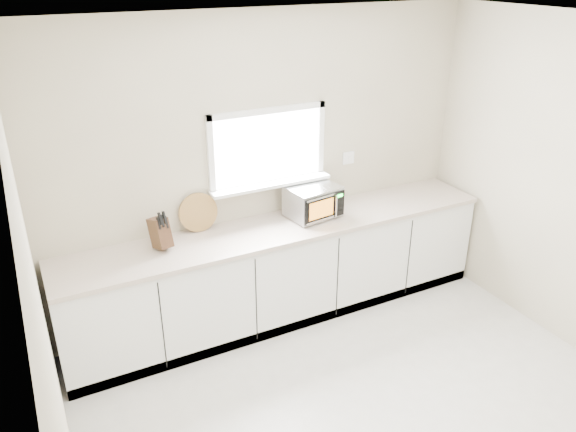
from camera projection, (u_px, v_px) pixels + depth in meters
back_wall at (267, 167)px, 4.96m from camera, size 4.00×0.17×2.70m
cabinets at (283, 273)px, 5.10m from camera, size 3.92×0.60×0.88m
countertop at (283, 228)px, 4.90m from camera, size 3.92×0.64×0.04m
microwave at (313, 201)px, 5.01m from camera, size 0.49×0.41×0.29m
knife_block at (160, 232)px, 4.45m from camera, size 0.16×0.25×0.34m
cutting_board at (198, 212)px, 4.75m from camera, size 0.34×0.08×0.34m
coffee_grinder at (320, 207)px, 4.99m from camera, size 0.13×0.13×0.22m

